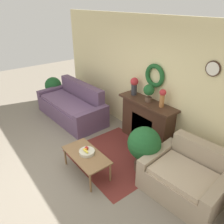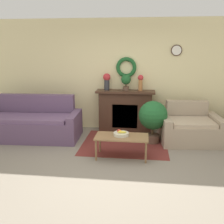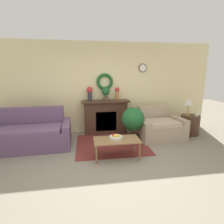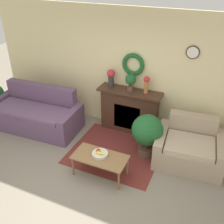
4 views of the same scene
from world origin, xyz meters
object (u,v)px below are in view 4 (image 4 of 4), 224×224
vase_on_mantel_right (146,83)px  potted_plant_on_mantel (131,80)px  coffee_table (100,158)px  vase_on_mantel_left (111,77)px  fireplace (129,110)px  potted_plant_floor_by_loveseat (147,132)px  fruit_bowl (100,154)px  loveseat_right (189,148)px  couch_left (36,114)px

vase_on_mantel_right → potted_plant_on_mantel: bearing=-176.7°
coffee_table → vase_on_mantel_left: 1.92m
fireplace → vase_on_mantel_left: 0.87m
vase_on_mantel_left → potted_plant_floor_by_loveseat: size_ratio=0.44×
fruit_bowl → vase_on_mantel_right: vase_on_mantel_right is taller
potted_plant_floor_by_loveseat → vase_on_mantel_right: bearing=111.7°
loveseat_right → coffee_table: (-1.40, -1.07, 0.07)m
loveseat_right → potted_plant_floor_by_loveseat: potted_plant_floor_by_loveseat is taller
vase_on_mantel_left → fruit_bowl: bearing=-72.9°
fireplace → fruit_bowl: fireplace is taller
fireplace → coffee_table: bearing=-88.1°
loveseat_right → fruit_bowl: size_ratio=4.70×
loveseat_right → fruit_bowl: 1.77m
coffee_table → fruit_bowl: 0.09m
fruit_bowl → potted_plant_floor_by_loveseat: (0.61, 0.85, 0.12)m
coffee_table → vase_on_mantel_right: (0.30, 1.63, 0.86)m
fruit_bowl → potted_plant_floor_by_loveseat: bearing=54.4°
loveseat_right → potted_plant_floor_by_loveseat: 0.87m
potted_plant_on_mantel → vase_on_mantel_right: bearing=3.3°
vase_on_mantel_left → fireplace: bearing=-0.7°
loveseat_right → potted_plant_on_mantel: size_ratio=3.57×
couch_left → coffee_table: 2.29m
vase_on_mantel_left → potted_plant_floor_by_loveseat: 1.50m
vase_on_mantel_right → potted_plant_on_mantel: size_ratio=1.00×
fruit_bowl → potted_plant_on_mantel: (-0.03, 1.58, 0.79)m
coffee_table → potted_plant_on_mantel: potted_plant_on_mantel is taller
loveseat_right → potted_plant_on_mantel: 1.81m
vase_on_mantel_right → loveseat_right: bearing=-26.9°
fruit_bowl → potted_plant_on_mantel: bearing=91.1°
fireplace → vase_on_mantel_left: vase_on_mantel_left is taller
couch_left → loveseat_right: (3.52, 0.20, -0.03)m
fruit_bowl → fireplace: bearing=91.3°
fireplace → loveseat_right: 1.58m
potted_plant_floor_by_loveseat → coffee_table: bearing=-123.9°
coffee_table → potted_plant_on_mantel: bearing=91.7°
potted_plant_on_mantel → loveseat_right: bearing=-20.5°
vase_on_mantel_left → coffee_table: bearing=-72.6°
loveseat_right → fireplace: bearing=153.9°
vase_on_mantel_right → potted_plant_on_mantel: same height
fruit_bowl → loveseat_right: bearing=36.2°
fruit_bowl → potted_plant_on_mantel: size_ratio=0.76×
fireplace → potted_plant_floor_by_loveseat: 0.99m
fireplace → vase_on_mantel_right: bearing=0.9°
couch_left → potted_plant_floor_by_loveseat: (2.71, 0.01, 0.24)m
fireplace → potted_plant_on_mantel: size_ratio=3.72×
loveseat_right → vase_on_mantel_right: size_ratio=3.58×
vase_on_mantel_right → coffee_table: bearing=-100.3°
couch_left → vase_on_mantel_right: 2.69m
fruit_bowl → coffee_table: bearing=-58.8°
loveseat_right → coffee_table: loveseat_right is taller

